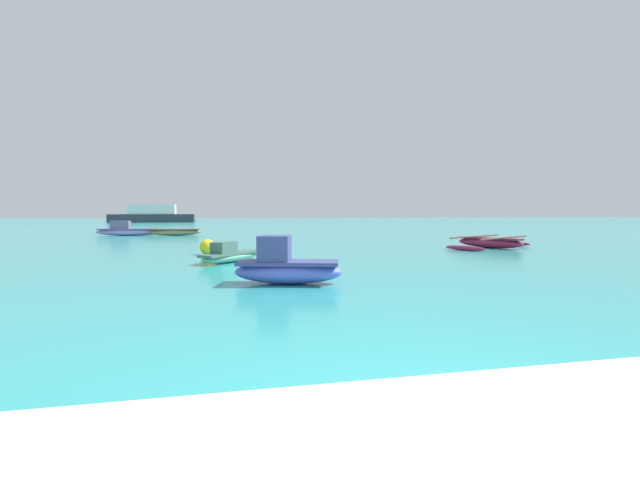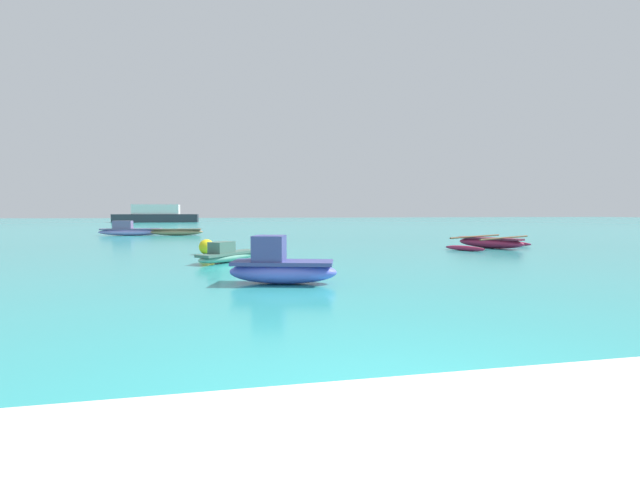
% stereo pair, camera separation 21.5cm
% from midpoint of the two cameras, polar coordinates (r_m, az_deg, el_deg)
% --- Properties ---
extents(ground_plane, '(240.00, 240.00, 0.00)m').
position_cam_midpoint_polar(ground_plane, '(3.15, 18.57, -25.43)').
color(ground_plane, teal).
extents(moored_boat_0, '(3.39, 0.76, 0.44)m').
position_cam_midpoint_polar(moored_boat_0, '(29.80, -18.97, 1.04)').
color(moored_boat_0, '#A1825C').
rests_on(moored_boat_0, ground_plane).
extents(moored_boat_1, '(2.08, 2.32, 0.64)m').
position_cam_midpoint_polar(moored_boat_1, '(13.42, -12.39, -1.93)').
color(moored_boat_1, '#69AA93').
rests_on(moored_boat_1, ground_plane).
extents(moored_boat_2, '(4.53, 3.55, 0.50)m').
position_cam_midpoint_polar(moored_boat_2, '(19.73, 21.40, -0.29)').
color(moored_boat_2, '#A1234A').
rests_on(moored_boat_2, ground_plane).
extents(moored_boat_3, '(4.21, 1.02, 0.98)m').
position_cam_midpoint_polar(moored_boat_3, '(30.72, -24.48, 1.17)').
color(moored_boat_3, '#A88FDE').
rests_on(moored_boat_3, ground_plane).
extents(moored_boat_4, '(2.45, 1.40, 1.03)m').
position_cam_midpoint_polar(moored_boat_4, '(9.20, -5.27, -3.57)').
color(moored_boat_4, '#5F68DF').
rests_on(moored_boat_4, ground_plane).
extents(mooring_buoy_0, '(0.55, 0.55, 0.55)m').
position_cam_midpoint_polar(mooring_buoy_0, '(15.98, -15.13, -0.90)').
color(mooring_buoy_0, yellow).
rests_on(mooring_buoy_0, ground_plane).
extents(distant_ferry, '(12.41, 2.73, 2.73)m').
position_cam_midpoint_polar(distant_ferry, '(70.70, -21.53, 3.11)').
color(distant_ferry, '#2D333D').
rests_on(distant_ferry, ground_plane).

